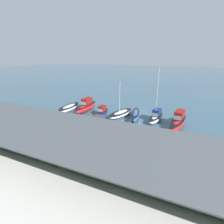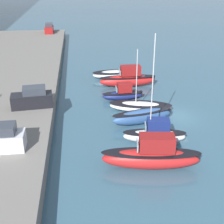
{
  "view_description": "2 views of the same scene",
  "coord_description": "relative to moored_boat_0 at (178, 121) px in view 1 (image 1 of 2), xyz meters",
  "views": [
    {
      "loc": [
        -10.44,
        34.99,
        12.08
      ],
      "look_at": [
        2.66,
        6.36,
        1.59
      ],
      "focal_mm": 28.0,
      "sensor_mm": 36.0,
      "label": 1
    },
    {
      "loc": [
        -29.8,
        10.37,
        14.59
      ],
      "look_at": [
        -3.6,
        7.44,
        2.53
      ],
      "focal_mm": 50.0,
      "sensor_mm": 36.0,
      "label": 2
    }
  ],
  "objects": [
    {
      "name": "ground_plane",
      "position": [
        9.19,
        -4.86,
        -1.09
      ],
      "size": [
        320.0,
        320.0,
        0.0
      ],
      "primitive_type": "plane",
      "color": "#385B70"
    },
    {
      "name": "quay_promenade",
      "position": [
        9.19,
        23.1,
        -0.33
      ],
      "size": [
        94.37,
        29.6,
        1.51
      ],
      "color": "slate",
      "rests_on": "ground_plane"
    },
    {
      "name": "moored_boat_0",
      "position": [
        0.0,
        0.0,
        0.0
      ],
      "size": [
        2.84,
        8.17,
        2.92
      ],
      "rotation": [
        0.0,
        0.0,
        -0.13
      ],
      "color": "red",
      "rests_on": "ground_plane"
    },
    {
      "name": "moored_boat_1",
      "position": [
        4.02,
        -1.23,
        -0.22
      ],
      "size": [
        2.4,
        6.02,
        9.96
      ],
      "rotation": [
        0.0,
        0.0,
        -0.13
      ],
      "color": "silver",
      "rests_on": "ground_plane"
    },
    {
      "name": "moored_boat_2",
      "position": [
        7.95,
        -0.84,
        -0.28
      ],
      "size": [
        2.97,
        6.78,
        1.53
      ],
      "rotation": [
        0.0,
        0.0,
        0.23
      ],
      "color": "#33568E",
      "rests_on": "ground_plane"
    },
    {
      "name": "moored_boat_3",
      "position": [
        11.11,
        -1.25,
        -0.55
      ],
      "size": [
        3.99,
        7.45,
        7.03
      ],
      "rotation": [
        0.0,
        0.0,
        -0.24
      ],
      "color": "white",
      "rests_on": "ground_plane"
    },
    {
      "name": "moored_boat_4",
      "position": [
        14.72,
        0.21,
        -0.34
      ],
      "size": [
        1.73,
        5.09,
        2.12
      ],
      "rotation": [
        0.0,
        0.0,
        0.04
      ],
      "color": "navy",
      "rests_on": "ground_plane"
    },
    {
      "name": "moored_boat_5",
      "position": [
        19.31,
        -1.15,
        -0.01
      ],
      "size": [
        1.98,
        7.81,
        2.9
      ],
      "rotation": [
        0.0,
        0.0,
        0.02
      ],
      "color": "red",
      "rests_on": "ground_plane"
    },
    {
      "name": "moored_boat_6",
      "position": [
        23.13,
        0.02,
        -0.48
      ],
      "size": [
        2.9,
        7.13,
        1.12
      ],
      "rotation": [
        0.0,
        0.0,
        0.06
      ],
      "color": "silver",
      "rests_on": "ground_plane"
    },
    {
      "name": "parked_car_0",
      "position": [
        1.66,
        12.04,
        1.35
      ],
      "size": [
        1.84,
        4.22,
        2.16
      ],
      "rotation": [
        0.0,
        0.0,
        0.01
      ],
      "color": "silver",
      "rests_on": "quay_promenade"
    },
    {
      "name": "parked_car_2",
      "position": [
        10.11,
        10.39,
        1.35
      ],
      "size": [
        2.25,
        4.37,
        2.16
      ],
      "rotation": [
        0.0,
        0.0,
        0.11
      ],
      "color": "black",
      "rests_on": "quay_promenade"
    },
    {
      "name": "person_on_quay",
      "position": [
        11.27,
        15.8,
        1.53
      ],
      "size": [
        0.4,
        0.4,
        2.14
      ],
      "color": "#232838",
      "rests_on": "quay_promenade"
    }
  ]
}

